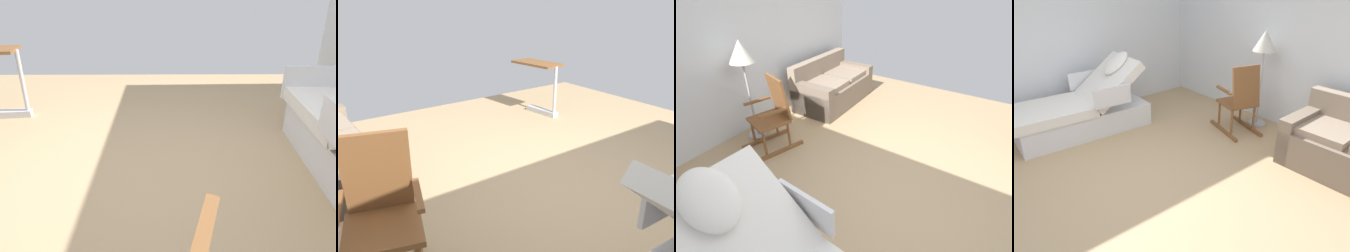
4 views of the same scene
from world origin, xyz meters
The scene contains 1 object.
ground_plane centered at (0.00, 0.00, 0.00)m, with size 6.52×6.52×0.00m, color tan.
Camera 1 is at (-0.09, 2.31, 1.55)m, focal length 34.16 mm.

